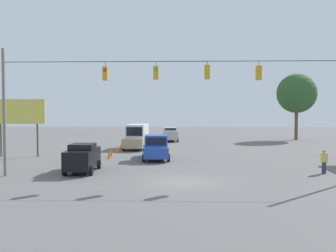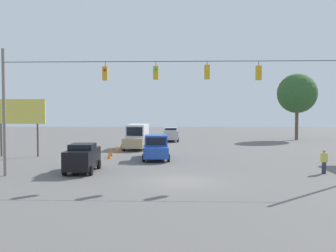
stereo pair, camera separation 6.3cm
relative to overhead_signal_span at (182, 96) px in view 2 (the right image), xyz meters
name	(u,v)px [view 2 (the right image)]	position (x,y,z in m)	size (l,w,h in m)	color
ground_plane	(181,181)	(0.02, 1.43, -5.11)	(140.00, 140.00, 0.00)	#605E5B
overhead_signal_span	(182,96)	(0.00, 0.00, 0.00)	(22.89, 0.38, 8.16)	slate
sedan_silver_withflow_deep	(170,134)	(1.48, -26.91, -4.14)	(2.28, 4.63, 1.85)	#A8AAB2
sedan_black_parked_shoulder	(83,157)	(6.79, -1.74, -4.10)	(2.04, 4.35, 1.94)	black
box_truck_tan_withflow_far	(137,137)	(4.82, -17.16, -3.78)	(2.57, 6.53, 2.66)	tan
pickup_truck_blue_withflow_mid	(156,148)	(2.18, -8.45, -4.13)	(2.52, 5.59, 2.12)	#234CB2
traffic_cone_nearest	(95,162)	(6.46, -4.15, -4.74)	(0.30, 0.30, 0.74)	orange
traffic_cone_second	(100,158)	(6.55, -6.03, -4.74)	(0.30, 0.30, 0.74)	orange
traffic_cone_third	(109,154)	(6.30, -8.65, -4.74)	(0.30, 0.30, 0.74)	orange
traffic_cone_fourth	(111,152)	(6.47, -10.54, -4.74)	(0.30, 0.30, 0.74)	orange
traffic_cone_fifth	(117,149)	(6.38, -13.04, -4.74)	(0.30, 0.30, 0.74)	orange
traffic_cone_farthest	(121,147)	(6.32, -15.35, -4.74)	(0.30, 0.30, 0.74)	orange
roadside_billboard	(19,115)	(14.79, -9.96, -1.28)	(4.83, 0.16, 5.23)	#4C473D
pedestrian	(324,162)	(-9.50, -1.60, -4.30)	(0.40, 0.28, 1.62)	#2D334C
tree_horizon_left	(297,94)	(-16.27, -29.78, 1.43)	(5.53, 5.53, 9.33)	brown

